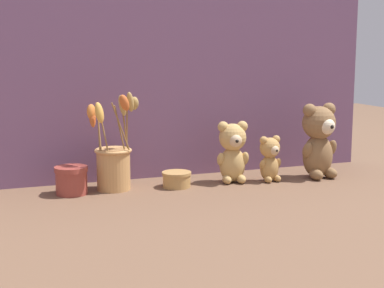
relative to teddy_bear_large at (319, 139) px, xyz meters
name	(u,v)px	position (x,y,z in m)	size (l,w,h in m)	color
ground_plane	(194,187)	(-0.41, 0.02, -0.12)	(4.00, 4.00, 0.00)	brown
backdrop_wall	(176,51)	(-0.41, 0.19, 0.27)	(1.32, 0.02, 0.79)	#704C70
teddy_bear_large	(319,139)	(0.00, 0.00, 0.00)	(0.13, 0.12, 0.24)	olive
teddy_bear_medium	(233,151)	(-0.28, 0.03, -0.03)	(0.10, 0.10, 0.19)	tan
teddy_bear_small	(270,158)	(-0.17, 0.01, -0.05)	(0.08, 0.07, 0.14)	tan
flower_vase	(113,160)	(-0.65, 0.06, -0.03)	(0.15, 0.14, 0.29)	tan
decorative_tin_tall	(177,179)	(-0.46, 0.03, -0.10)	(0.09, 0.09, 0.05)	tan
decorative_tin_short	(71,180)	(-0.77, 0.05, -0.08)	(0.09, 0.09, 0.08)	#993D33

